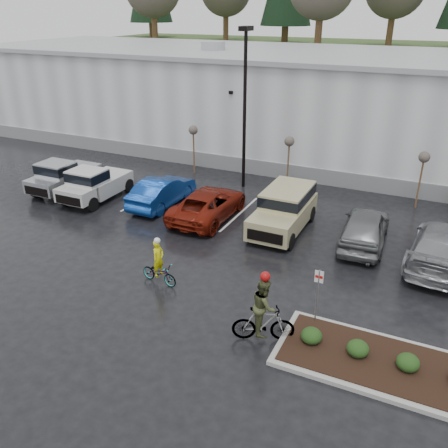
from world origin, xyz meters
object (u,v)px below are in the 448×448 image
at_px(lamppost, 245,93).
at_px(car_far_silver, 442,246).
at_px(sapling_mid, 289,144).
at_px(car_red, 208,204).
at_px(car_grey, 365,227).
at_px(pickup_silver, 68,174).
at_px(cyclist_olive, 264,316).
at_px(pickup_white, 99,182).
at_px(suv_tan, 283,211).
at_px(car_blue, 162,191).
at_px(cyclist_hivis, 159,269).
at_px(fire_lane_sign, 318,290).
at_px(sapling_east, 424,160).
at_px(sapling_west, 193,133).

bearing_deg(lamppost, car_far_silver, -24.53).
relative_size(lamppost, sapling_mid, 2.88).
bearing_deg(car_red, sapling_mid, -111.03).
bearing_deg(car_grey, pickup_silver, -2.13).
bearing_deg(cyclist_olive, pickup_white, 36.15).
relative_size(sapling_mid, suv_tan, 0.63).
relative_size(lamppost, pickup_white, 1.77).
distance_m(pickup_white, car_blue, 3.94).
distance_m(pickup_silver, car_grey, 17.55).
xyz_separation_m(car_red, suv_tan, (4.05, 0.20, 0.26)).
xyz_separation_m(lamppost, cyclist_olive, (6.44, -13.36, -4.75)).
height_order(cyclist_hivis, cyclist_olive, cyclist_olive).
bearing_deg(sapling_mid, fire_lane_sign, -67.51).
bearing_deg(lamppost, sapling_east, 5.71).
distance_m(car_blue, car_red, 3.18).
relative_size(sapling_west, suv_tan, 0.63).
bearing_deg(car_far_silver, cyclist_hivis, 38.49).
xyz_separation_m(car_red, car_grey, (7.97, 0.41, 0.08)).
bearing_deg(car_blue, car_grey, 179.91).
height_order(sapling_east, suv_tan, sapling_east).
distance_m(sapling_west, suv_tan, 10.32).
xyz_separation_m(sapling_west, cyclist_olive, (10.44, -14.36, -1.79)).
height_order(car_blue, cyclist_olive, cyclist_olive).
bearing_deg(cyclist_olive, car_grey, -33.96).
bearing_deg(sapling_west, car_red, -55.69).
bearing_deg(pickup_white, fire_lane_sign, -23.94).
bearing_deg(sapling_west, cyclist_hivis, -67.25).
relative_size(car_far_silver, cyclist_olive, 2.25).
relative_size(lamppost, sapling_west, 2.88).
bearing_deg(pickup_silver, cyclist_olive, -27.82).
bearing_deg(sapling_west, car_far_silver, -21.96).
bearing_deg(sapling_west, car_blue, -79.42).
relative_size(sapling_east, suv_tan, 0.63).
bearing_deg(suv_tan, car_grey, 3.02).
bearing_deg(car_red, cyclist_olive, 126.65).
height_order(sapling_east, car_grey, sapling_east).
bearing_deg(suv_tan, fire_lane_sign, -62.57).
relative_size(lamppost, fire_lane_sign, 4.19).
height_order(lamppost, pickup_silver, lamppost).
height_order(pickup_silver, cyclist_hivis, cyclist_hivis).
relative_size(sapling_west, car_grey, 0.64).
bearing_deg(sapling_east, lamppost, -174.29).
height_order(car_red, suv_tan, suv_tan).
distance_m(sapling_west, pickup_silver, 8.26).
xyz_separation_m(sapling_east, car_far_silver, (1.51, -6.25, -1.87)).
xyz_separation_m(sapling_west, car_far_silver, (15.51, -6.25, -1.87)).
xyz_separation_m(sapling_west, suv_tan, (8.25, -5.96, -1.70)).
height_order(fire_lane_sign, car_grey, fire_lane_sign).
bearing_deg(sapling_west, fire_lane_sign, -47.33).
xyz_separation_m(lamppost, pickup_silver, (-9.37, -5.02, -4.71)).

